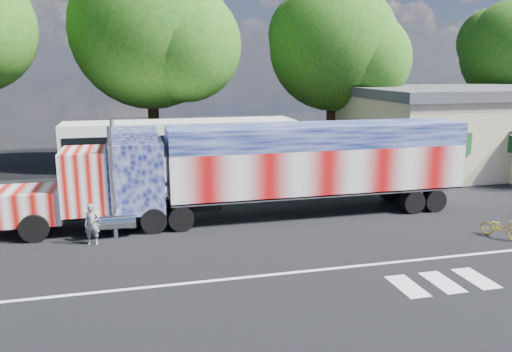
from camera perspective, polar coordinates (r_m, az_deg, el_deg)
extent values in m
plane|color=black|center=(19.16, 2.16, -7.44)|extent=(100.00, 100.00, 0.00)
cube|color=silver|center=(16.50, 5.08, -10.85)|extent=(30.00, 0.15, 0.01)
cube|color=silver|center=(16.12, 16.89, -11.95)|extent=(0.70, 1.60, 0.01)
cube|color=silver|center=(16.73, 20.51, -11.29)|extent=(0.70, 1.60, 0.01)
cube|color=silver|center=(17.41, 23.83, -10.64)|extent=(0.70, 1.60, 0.01)
cube|color=black|center=(21.35, -15.98, -3.89)|extent=(8.86, 0.98, 0.30)
cube|color=#DA7E7A|center=(21.60, -24.43, -3.00)|extent=(2.56, 2.16, 1.28)
cube|color=#DA7E7A|center=(21.09, -18.87, -0.42)|extent=(1.77, 2.46, 2.46)
cube|color=black|center=(21.09, -21.21, 0.64)|extent=(0.06, 2.07, 0.89)
cube|color=#494E88|center=(20.97, -13.53, 0.12)|extent=(2.16, 2.46, 2.85)
cube|color=#494E88|center=(20.70, -13.76, 4.51)|extent=(1.77, 2.36, 0.49)
cylinder|color=silver|center=(22.26, -15.85, 0.69)|extent=(0.20, 0.20, 4.33)
cylinder|color=silver|center=(19.72, -16.06, -0.80)|extent=(0.20, 0.20, 4.33)
cylinder|color=silver|center=(22.60, -15.87, -3.12)|extent=(1.77, 0.65, 0.65)
cylinder|color=silver|center=(20.14, -16.08, -5.03)|extent=(1.77, 0.65, 0.65)
cylinder|color=black|center=(20.69, -23.99, -5.45)|extent=(1.08, 0.34, 1.08)
cylinder|color=black|center=(22.74, -23.08, -3.82)|extent=(1.08, 0.34, 1.08)
cylinder|color=black|center=(20.40, -11.61, -4.94)|extent=(1.02, 0.54, 1.02)
cylinder|color=black|center=(22.38, -11.83, -3.39)|extent=(1.02, 0.54, 1.02)
cylinder|color=black|center=(20.45, -8.57, -4.77)|extent=(1.02, 0.54, 1.02)
cylinder|color=black|center=(22.43, -9.07, -3.24)|extent=(1.02, 0.54, 1.02)
cube|color=black|center=(22.67, 6.94, -1.90)|extent=(12.79, 1.08, 0.30)
cube|color=#DB7D7D|center=(22.42, 7.01, 0.90)|extent=(13.19, 2.56, 1.97)
cube|color=#485596|center=(22.17, 7.11, 4.64)|extent=(13.19, 2.56, 0.98)
cube|color=silver|center=(22.63, 6.95, -1.54)|extent=(13.19, 2.56, 0.12)
cube|color=silver|center=(25.42, 21.14, 2.65)|extent=(0.04, 2.46, 2.85)
cylinder|color=black|center=(23.71, 17.43, -2.81)|extent=(1.02, 0.54, 1.02)
cylinder|color=black|center=(25.43, 15.04, -1.65)|extent=(1.02, 0.54, 1.02)
cylinder|color=black|center=(24.28, 19.62, -2.62)|extent=(1.02, 0.54, 1.02)
cylinder|color=black|center=(25.96, 17.14, -1.49)|extent=(1.02, 0.54, 1.02)
cube|color=white|center=(27.72, -8.47, 2.53)|extent=(12.41, 2.69, 3.62)
cube|color=black|center=(27.61, -8.51, 3.90)|extent=(11.99, 2.75, 1.14)
cube|color=black|center=(27.98, -8.38, -0.18)|extent=(12.41, 2.69, 0.26)
cube|color=black|center=(27.83, -21.30, 2.17)|extent=(0.06, 2.38, 1.45)
cylinder|color=black|center=(26.68, -18.10, -1.18)|extent=(1.03, 0.31, 1.03)
cylinder|color=black|center=(29.20, -17.76, -0.02)|extent=(1.03, 0.31, 1.03)
cylinder|color=black|center=(27.18, -1.60, -0.32)|extent=(1.03, 0.31, 1.03)
cylinder|color=black|center=(29.65, -2.66, 0.76)|extent=(1.03, 0.31, 1.03)
cylinder|color=black|center=(27.38, 0.30, -0.21)|extent=(1.03, 0.31, 1.03)
cylinder|color=black|center=(29.84, -0.91, 0.84)|extent=(1.03, 0.31, 1.03)
cube|color=#1E5926|center=(29.11, 22.12, 3.40)|extent=(1.60, 0.08, 1.20)
imported|color=slate|center=(19.56, -18.24, -5.28)|extent=(0.61, 0.45, 1.54)
imported|color=gold|center=(21.59, 26.20, -5.32)|extent=(1.19, 1.62, 0.81)
cylinder|color=black|center=(36.47, 8.59, 7.00)|extent=(0.70, 0.70, 6.29)
sphere|color=#2C6116|center=(36.34, 8.84, 14.42)|extent=(8.95, 8.95, 8.95)
sphere|color=#2C6116|center=(35.83, 12.35, 12.88)|extent=(6.26, 6.26, 6.26)
sphere|color=#2C6116|center=(37.16, 6.08, 15.84)|extent=(5.82, 5.82, 5.82)
cylinder|color=black|center=(46.62, 26.91, 6.83)|extent=(0.70, 0.70, 6.08)
sphere|color=#2C6116|center=(46.71, 25.33, 13.69)|extent=(5.50, 5.50, 5.50)
cylinder|color=black|center=(33.13, -11.63, 6.97)|extent=(0.70, 0.70, 7.01)
sphere|color=#2C6116|center=(33.06, -12.04, 16.08)|extent=(9.89, 9.89, 9.89)
sphere|color=#2C6116|center=(31.67, -8.17, 14.57)|extent=(6.92, 6.92, 6.92)
sphere|color=#2C6116|center=(34.60, -14.79, 17.44)|extent=(6.43, 6.43, 6.43)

